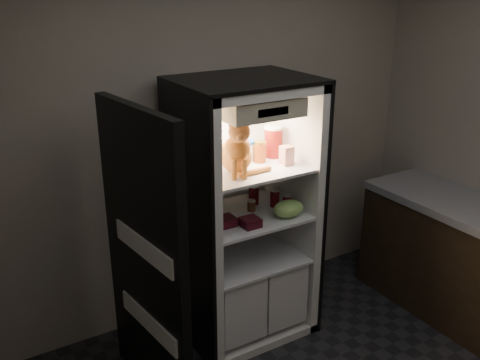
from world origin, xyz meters
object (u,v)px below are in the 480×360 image
at_px(mayo_tub, 247,151).
at_px(grape_bag, 288,209).
at_px(cream_carton, 287,155).
at_px(soda_can_a, 254,195).
at_px(condiment_jar, 251,205).
at_px(pepper_jar, 273,142).
at_px(soda_can_b, 275,198).
at_px(salsa_jar, 260,152).
at_px(parmesan_shaker, 240,151).
at_px(refrigerator, 242,229).
at_px(soda_can_c, 287,203).
at_px(tabby_cat, 237,151).
at_px(berry_box_right, 250,222).
at_px(berry_box_left, 226,221).

relative_size(mayo_tub, grape_bag, 0.63).
xyz_separation_m(cream_carton, soda_can_a, (-0.11, 0.23, -0.35)).
height_order(mayo_tub, condiment_jar, mayo_tub).
bearing_deg(pepper_jar, soda_can_b, -110.31).
bearing_deg(salsa_jar, grape_bag, -64.10).
xyz_separation_m(salsa_jar, cream_carton, (0.12, -0.14, -0.01)).
bearing_deg(mayo_tub, parmesan_shaker, -148.10).
distance_m(pepper_jar, soda_can_a, 0.42).
bearing_deg(cream_carton, grape_bag, -107.11).
relative_size(refrigerator, soda_can_c, 16.70).
bearing_deg(mayo_tub, tabby_cat, -136.45).
height_order(pepper_jar, grape_bag, pepper_jar).
bearing_deg(tabby_cat, soda_can_c, 20.22).
relative_size(tabby_cat, mayo_tub, 2.88).
height_order(mayo_tub, soda_can_c, mayo_tub).
height_order(soda_can_a, berry_box_right, soda_can_a).
bearing_deg(soda_can_c, soda_can_a, 121.28).
xyz_separation_m(salsa_jar, condiment_jar, (-0.07, 0.00, -0.38)).
distance_m(tabby_cat, berry_box_left, 0.48).
relative_size(pepper_jar, grape_bag, 0.98).
height_order(pepper_jar, condiment_jar, pepper_jar).
bearing_deg(soda_can_c, berry_box_left, 178.81).
xyz_separation_m(pepper_jar, berry_box_left, (-0.48, -0.17, -0.43)).
xyz_separation_m(soda_can_b, berry_box_left, (-0.46, -0.09, -0.03)).
distance_m(soda_can_a, berry_box_right, 0.38).
relative_size(tabby_cat, pepper_jar, 1.87).
distance_m(parmesan_shaker, condiment_jar, 0.41).
xyz_separation_m(refrigerator, tabby_cat, (-0.13, -0.15, 0.65)).
height_order(soda_can_b, soda_can_c, soda_can_b).
bearing_deg(parmesan_shaker, grape_bag, -42.05).
bearing_deg(parmesan_shaker, pepper_jar, 7.05).
bearing_deg(mayo_tub, pepper_jar, -5.07).
height_order(tabby_cat, soda_can_a, tabby_cat).
bearing_deg(condiment_jar, grape_bag, -51.52).
distance_m(parmesan_shaker, soda_can_b, 0.47).
relative_size(parmesan_shaker, pepper_jar, 0.86).
height_order(parmesan_shaker, berry_box_right, parmesan_shaker).
height_order(soda_can_a, soda_can_b, soda_can_a).
bearing_deg(pepper_jar, soda_can_a, 161.71).
distance_m(soda_can_a, condiment_jar, 0.13).
xyz_separation_m(condiment_jar, berry_box_left, (-0.27, -0.11, -0.01)).
height_order(berry_box_left, berry_box_right, same).
bearing_deg(soda_can_b, parmesan_shaker, 172.49).
xyz_separation_m(mayo_tub, berry_box_right, (-0.15, -0.28, -0.39)).
bearing_deg(soda_can_b, cream_carton, -88.33).
bearing_deg(salsa_jar, refrigerator, 160.88).
distance_m(salsa_jar, berry_box_left, 0.53).
height_order(parmesan_shaker, berry_box_left, parmesan_shaker).
distance_m(mayo_tub, cream_carton, 0.28).
height_order(mayo_tub, cream_carton, mayo_tub).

